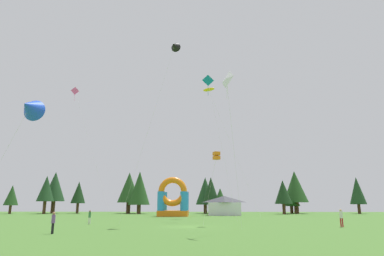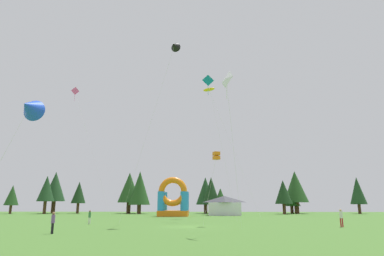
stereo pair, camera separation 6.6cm
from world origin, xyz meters
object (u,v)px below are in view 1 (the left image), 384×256
at_px(kite_teal_diamond, 208,82).
at_px(person_left_edge, 90,216).
at_px(kite_pink_diamond, 75,92).
at_px(kite_black_delta, 175,46).
at_px(inflatable_orange_dome, 173,202).
at_px(festival_tent, 224,206).
at_px(kite_yellow_parafoil, 209,90).
at_px(kite_blue_delta, 30,107).
at_px(person_midfield, 53,221).
at_px(kite_orange_box, 216,156).
at_px(kite_white_diamond, 226,80).
at_px(person_near_camera, 341,216).

xyz_separation_m(kite_teal_diamond, person_left_edge, (-13.73, -9.79, -19.65)).
bearing_deg(kite_pink_diamond, kite_black_delta, -49.20).
height_order(kite_black_delta, inflatable_orange_dome, kite_black_delta).
bearing_deg(festival_tent, kite_black_delta, -104.09).
xyz_separation_m(kite_yellow_parafoil, kite_pink_diamond, (-27.94, 7.49, 2.52)).
bearing_deg(kite_blue_delta, inflatable_orange_dome, 75.51).
relative_size(person_left_edge, person_midfield, 0.92).
xyz_separation_m(kite_orange_box, person_midfield, (-13.20, -10.09, -6.47)).
bearing_deg(kite_white_diamond, inflatable_orange_dome, 102.41).
bearing_deg(festival_tent, kite_orange_box, -94.55).
relative_size(kite_white_diamond, person_midfield, 7.99).
xyz_separation_m(kite_yellow_parafoil, festival_tent, (2.87, 9.65, -20.66)).
distance_m(kite_white_diamond, kite_black_delta, 15.07).
height_order(kite_pink_diamond, person_near_camera, kite_pink_diamond).
xyz_separation_m(kite_yellow_parafoil, kite_orange_box, (0.45, -20.85, -15.07)).
xyz_separation_m(kite_black_delta, person_left_edge, (-9.50, 0.68, -20.51)).
bearing_deg(kite_orange_box, kite_yellow_parafoil, 91.22).
bearing_deg(kite_orange_box, person_left_edge, 172.68).
relative_size(kite_black_delta, kite_teal_diamond, 1.03).
xyz_separation_m(kite_white_diamond, kite_orange_box, (-0.58, 9.74, -5.15)).
relative_size(person_midfield, inflatable_orange_dome, 0.24).
bearing_deg(kite_white_diamond, person_left_edge, 142.33).
distance_m(kite_pink_diamond, person_left_edge, 38.45).
bearing_deg(person_left_edge, kite_black_delta, -27.85).
height_order(kite_teal_diamond, kite_blue_delta, kite_teal_diamond).
xyz_separation_m(kite_orange_box, festival_tent, (2.43, 30.50, -5.59)).
distance_m(kite_pink_diamond, inflatable_orange_dome, 30.94).
bearing_deg(kite_black_delta, festival_tent, 75.91).
relative_size(kite_pink_diamond, kite_blue_delta, 2.25).
distance_m(kite_white_diamond, person_midfield, 18.02).
xyz_separation_m(kite_teal_diamond, kite_orange_box, (0.71, -11.65, -13.10)).
height_order(kite_white_diamond, inflatable_orange_dome, kite_white_diamond).
relative_size(kite_blue_delta, person_near_camera, 6.50).
bearing_deg(person_left_edge, kite_yellow_parafoil, 29.89).
bearing_deg(person_left_edge, kite_pink_diamond, 94.04).
xyz_separation_m(kite_blue_delta, person_left_edge, (1.94, 11.50, -9.51)).
height_order(person_left_edge, festival_tent, festival_tent).
bearing_deg(festival_tent, kite_pink_diamond, -175.98).
distance_m(kite_teal_diamond, person_midfield, 31.80).
relative_size(kite_orange_box, person_midfield, 4.75).
bearing_deg(kite_white_diamond, person_midfield, -178.53).
bearing_deg(person_midfield, kite_pink_diamond, -153.96).
xyz_separation_m(kite_white_diamond, person_near_camera, (11.82, 8.26, -11.56)).
xyz_separation_m(kite_black_delta, inflatable_orange_dome, (-2.30, 24.59, -18.81)).
bearing_deg(kite_pink_diamond, person_left_edge, -62.23).
height_order(kite_blue_delta, person_midfield, kite_blue_delta).
bearing_deg(inflatable_orange_dome, person_left_edge, -106.77).
bearing_deg(kite_orange_box, inflatable_orange_dome, 105.68).
bearing_deg(kite_pink_diamond, kite_blue_delta, -72.46).
distance_m(kite_blue_delta, person_midfield, 9.97).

